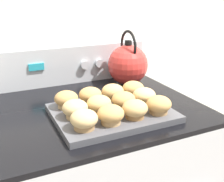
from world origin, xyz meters
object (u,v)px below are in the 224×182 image
Objects in this scene: muffin_pan at (112,113)px; muffin_r1_c1 at (99,104)px; muffin_r0_c0 at (84,120)px; muffin_r2_c3 at (133,89)px; muffin_r1_c2 at (124,100)px; tea_kettle at (128,64)px; muffin_r2_c0 at (66,100)px; muffin_r0_c2 at (135,109)px; muffin_r0_c3 at (159,105)px; muffin_r0_c1 at (111,115)px; muffin_r1_c0 at (75,109)px; muffin_r1_c3 at (144,96)px; muffin_r2_c2 at (113,92)px; muffin_r2_c1 at (90,96)px.

muffin_r1_c1 is at bearing 179.21° from muffin_pan.
muffin_r0_c0 is 0.32m from muffin_r2_c3.
muffin_r1_c2 is 0.34× the size of tea_kettle.
muffin_r0_c2 is at bearing -45.05° from muffin_r2_c0.
tea_kettle is at bearing 59.56° from muffin_r1_c2.
muffin_r0_c1 is at bearing -179.18° from muffin_r0_c3.
muffin_r0_c0 and muffin_r1_c0 have the same top height.
muffin_r0_c0 and muffin_r0_c1 have the same top height.
muffin_r0_c1 is 1.00× the size of muffin_r1_c0.
muffin_r1_c0 is at bearing 154.40° from muffin_r0_c2.
muffin_r2_c0 is (-0.27, 0.09, 0.00)m from muffin_r1_c3.
muffin_r1_c3 reaches higher than muffin_pan.
muffin_r0_c2 and muffin_r2_c2 have the same top height.
muffin_r1_c1 and muffin_r1_c3 have the same top height.
muffin_r2_c2 is at bearing 88.91° from muffin_r1_c2.
muffin_r1_c2 is 1.00× the size of muffin_r2_c0.
muffin_r1_c1 is 1.00× the size of muffin_r2_c2.
muffin_r1_c0 is 1.00× the size of muffin_r1_c1.
muffin_r0_c1 is 1.00× the size of muffin_r0_c3.
muffin_r0_c1 is 1.00× the size of muffin_r2_c2.
muffin_pan is 0.14m from muffin_r1_c3.
muffin_r0_c0 and muffin_r0_c3 have the same top height.
muffin_r0_c2 is at bearing -25.60° from muffin_r1_c0.
muffin_r2_c1 is at bearing 87.95° from muffin_r1_c1.
tea_kettle is at bearing 49.52° from muffin_r2_c2.
muffin_r0_c0 is at bearing -153.75° from muffin_r1_c2.
muffin_r0_c2 is at bearing -91.20° from muffin_r2_c2.
muffin_r2_c2 is at bearing 115.94° from muffin_r0_c3.
muffin_r0_c2 and muffin_r1_c3 have the same top height.
muffin_r0_c1 and muffin_r0_c3 have the same top height.
muffin_r0_c3 and muffin_r2_c1 have the same top height.
muffin_r2_c2 is (0.05, 0.09, 0.04)m from muffin_pan.
muffin_r2_c1 is (-0.09, 0.18, 0.00)m from muffin_r0_c2.
muffin_r1_c2 is 1.00× the size of muffin_r2_c2.
muffin_r0_c1 is at bearing -64.08° from muffin_r2_c0.
muffin_r0_c0 is 1.00× the size of muffin_r0_c1.
tea_kettle is at bearing 53.22° from muffin_pan.
muffin_r0_c1 is 1.00× the size of muffin_r1_c1.
muffin_r1_c2 is 0.09m from muffin_r2_c2.
muffin_r2_c1 is at bearing 179.15° from muffin_r2_c2.
muffin_r1_c2 is (0.04, -0.00, 0.04)m from muffin_pan.
muffin_r1_c0 is 1.00× the size of muffin_r1_c2.
muffin_r1_c2 is at bearing 26.25° from muffin_r0_c0.
muffin_r1_c1 is 0.09m from muffin_r2_c1.
muffin_r0_c0 is 0.27m from muffin_r0_c3.
muffin_r0_c3 is (0.27, 0.00, 0.00)m from muffin_r0_c0.
muffin_r2_c0 is (-0.27, 0.18, 0.00)m from muffin_r0_c3.
muffin_r2_c1 is (-0.18, 0.09, 0.00)m from muffin_r1_c3.
muffin_r1_c3 is 1.00× the size of muffin_r2_c1.
muffin_r1_c2 and muffin_r2_c0 have the same top height.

